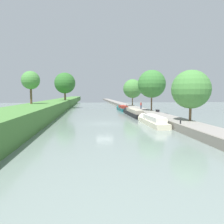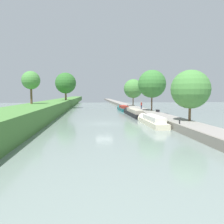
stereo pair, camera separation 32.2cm
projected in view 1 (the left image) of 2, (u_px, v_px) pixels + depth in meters
ground_plane at (105, 123)px, 33.88m from camera, size 160.00×160.00×0.00m
left_grassy_bank at (25, 116)px, 32.62m from camera, size 6.63×260.00×2.49m
right_towpath at (168, 120)px, 34.85m from camera, size 3.32×260.00×0.88m
stone_quay at (157, 120)px, 34.66m from camera, size 0.25×260.00×0.93m
narrowboat_cream at (152, 121)px, 32.42m from camera, size 1.86×10.51×1.93m
narrowboat_black at (133, 113)px, 46.14m from camera, size 1.82×14.99×1.90m
narrowboat_teal at (122, 108)px, 59.91m from camera, size 1.98×10.33×1.95m
tree_rightbank_near at (191, 89)px, 29.57m from camera, size 5.07×5.07×6.65m
tree_rightbank_midnear at (152, 84)px, 47.18m from camera, size 5.79×5.79×8.48m
tree_rightbank_midfar at (133, 89)px, 67.08m from camera, size 5.58×5.58×7.83m
tree_leftbank_downstream at (65, 83)px, 67.50m from camera, size 6.22×6.22×8.21m
tree_leftbank_upstream at (31, 80)px, 42.89m from camera, size 3.47×3.47×6.23m
person_walking at (141, 105)px, 53.21m from camera, size 0.34×0.34×1.66m
mooring_bollard_near at (180, 122)px, 26.69m from camera, size 0.16×0.16×0.45m
mooring_bollard_far at (127, 105)px, 64.52m from camera, size 0.16×0.16×0.45m
park_bench at (158, 110)px, 44.00m from camera, size 0.44×1.50×0.47m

